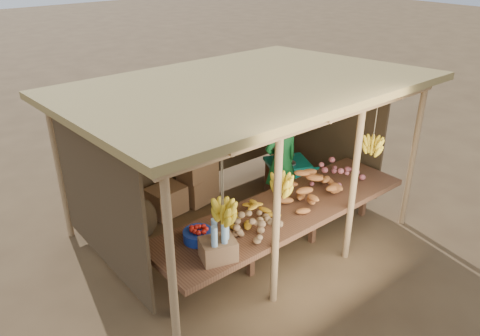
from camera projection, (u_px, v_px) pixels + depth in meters
ground at (240, 228)px, 7.29m from camera, size 60.00×60.00×0.00m
stall_structure at (243, 115)px, 6.35m from camera, size 4.70×3.50×2.43m
counter at (285, 212)px, 6.31m from camera, size 3.90×1.05×0.80m
potato_heap at (251, 223)px, 5.62m from camera, size 0.88×0.53×0.36m
sweet_potato_heap at (311, 184)px, 6.52m from camera, size 1.05×0.68×0.36m
onion_heap at (338, 171)px, 6.90m from camera, size 1.03×0.86×0.36m
banana_pile at (250, 209)px, 5.93m from camera, size 0.67×0.49×0.35m
tomato_basin at (198, 235)px, 5.58m from camera, size 0.36×0.36×0.19m
bottle_box at (218, 245)px, 5.22m from camera, size 0.46×0.41×0.49m
vendor at (281, 161)px, 7.44m from camera, size 0.67×0.47×1.76m
tarp_crate at (287, 177)px, 8.13m from camera, size 0.89×0.84×0.83m
carton_stack at (187, 184)px, 7.76m from camera, size 1.25×0.53×0.91m
burlap_sacks at (126, 221)px, 6.94m from camera, size 0.97×0.51×0.68m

